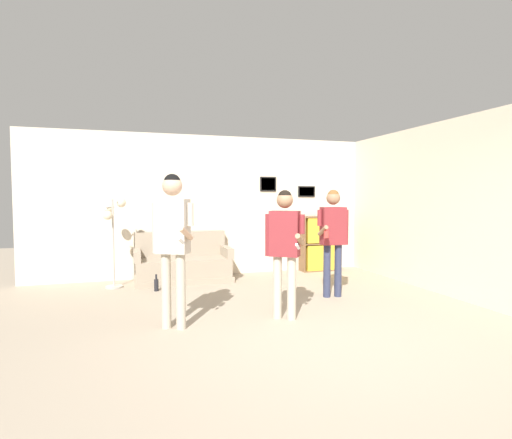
# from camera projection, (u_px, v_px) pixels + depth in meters

# --- Properties ---
(ground_plane) EXTENTS (20.00, 20.00, 0.00)m
(ground_plane) POSITION_uv_depth(u_px,v_px,m) (342.00, 353.00, 3.90)
(ground_plane) COLOR gray
(wall_back) EXTENTS (7.73, 0.08, 2.70)m
(wall_back) POSITION_uv_depth(u_px,v_px,m) (235.00, 206.00, 7.88)
(wall_back) COLOR beige
(wall_back) RESTS_ON ground_plane
(wall_right) EXTENTS (0.06, 6.63, 2.70)m
(wall_right) POSITION_uv_depth(u_px,v_px,m) (423.00, 207.00, 6.64)
(wall_right) COLOR beige
(wall_right) RESTS_ON ground_plane
(couch) EXTENTS (1.71, 0.80, 0.87)m
(couch) POSITION_uv_depth(u_px,v_px,m) (183.00, 265.00, 7.23)
(couch) COLOR gray
(couch) RESTS_ON ground_plane
(bookshelf) EXTENTS (0.82, 0.30, 1.12)m
(bookshelf) POSITION_uv_depth(u_px,v_px,m) (320.00, 244.00, 8.24)
(bookshelf) COLOR brown
(bookshelf) RESTS_ON ground_plane
(floor_lamp) EXTENTS (0.36, 0.39, 1.50)m
(floor_lamp) POSITION_uv_depth(u_px,v_px,m) (113.00, 225.00, 6.64)
(floor_lamp) COLOR #ADA89E
(floor_lamp) RESTS_ON ground_plane
(person_player_foreground_left) EXTENTS (0.45, 0.60, 1.79)m
(person_player_foreground_left) POSITION_uv_depth(u_px,v_px,m) (173.00, 233.00, 4.56)
(person_player_foreground_left) COLOR #B7AD99
(person_player_foreground_left) RESTS_ON ground_plane
(person_player_foreground_center) EXTENTS (0.42, 0.59, 1.61)m
(person_player_foreground_center) POSITION_uv_depth(u_px,v_px,m) (285.00, 241.00, 4.94)
(person_player_foreground_center) COLOR #B7AD99
(person_player_foreground_center) RESTS_ON ground_plane
(person_watcher_holding_cup) EXTENTS (0.52, 0.40, 1.63)m
(person_watcher_holding_cup) POSITION_uv_depth(u_px,v_px,m) (333.00, 232.00, 6.04)
(person_watcher_holding_cup) COLOR #2D334C
(person_watcher_holding_cup) RESTS_ON ground_plane
(bottle_on_floor) EXTENTS (0.07, 0.07, 0.27)m
(bottle_on_floor) POSITION_uv_depth(u_px,v_px,m) (156.00, 284.00, 6.46)
(bottle_on_floor) COLOR black
(bottle_on_floor) RESTS_ON ground_plane
(drinking_cup) EXTENTS (0.08, 0.08, 0.11)m
(drinking_cup) POSITION_uv_depth(u_px,v_px,m) (328.00, 213.00, 8.26)
(drinking_cup) COLOR red
(drinking_cup) RESTS_ON bookshelf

